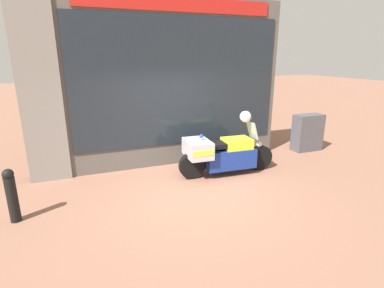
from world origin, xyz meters
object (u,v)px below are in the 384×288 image
utility_cabinet (307,133)px  street_bollard (12,195)px  paramedic_motorcycle (221,153)px  white_helmet (245,117)px

utility_cabinet → street_bollard: utility_cabinet is taller
paramedic_motorcycle → white_helmet: size_ratio=8.98×
utility_cabinet → paramedic_motorcycle: bearing=-166.1°
utility_cabinet → street_bollard: size_ratio=1.13×
street_bollard → white_helmet: bearing=6.9°
paramedic_motorcycle → utility_cabinet: (3.23, 0.80, 0.01)m
white_helmet → street_bollard: bearing=-173.1°
utility_cabinet → white_helmet: bearing=-162.7°
paramedic_motorcycle → utility_cabinet: 3.32m
white_helmet → street_bollard: (-4.78, -0.58, -0.87)m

